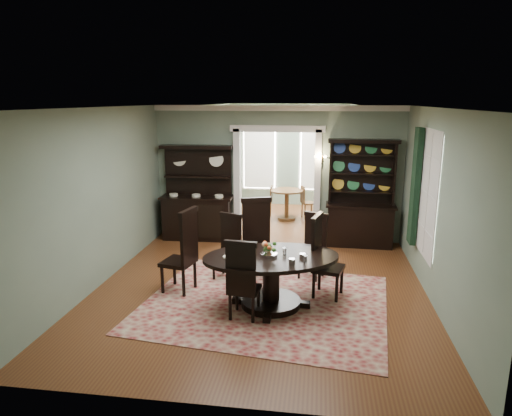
{
  "coord_description": "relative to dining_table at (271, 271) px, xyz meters",
  "views": [
    {
      "loc": [
        0.93,
        -7.06,
        3.13
      ],
      "look_at": [
        -0.14,
        0.6,
        1.28
      ],
      "focal_mm": 32.0,
      "sensor_mm": 36.0,
      "label": 1
    }
  ],
  "objects": [
    {
      "name": "wall_sconce",
      "position": [
        0.69,
        3.4,
        1.32
      ],
      "size": [
        0.27,
        0.21,
        0.21
      ],
      "color": "#AE712E",
      "rests_on": "back_wall_right"
    },
    {
      "name": "rug",
      "position": [
        -0.1,
        0.09,
        -0.56
      ],
      "size": [
        4.05,
        3.55,
        0.01
      ],
      "primitive_type": "cube",
      "rotation": [
        0.0,
        0.0,
        -0.12
      ],
      "color": "maroon",
      "rests_on": "floor"
    },
    {
      "name": "sideboard",
      "position": [
        -2.04,
        3.31,
        0.17
      ],
      "size": [
        1.64,
        0.63,
        2.13
      ],
      "rotation": [
        0.0,
        0.0,
        0.04
      ],
      "color": "black",
      "rests_on": "floor"
    },
    {
      "name": "welsh_dresser",
      "position": [
        1.59,
        3.31,
        0.27
      ],
      "size": [
        1.49,
        0.58,
        2.31
      ],
      "rotation": [
        0.0,
        0.0,
        -0.03
      ],
      "color": "black",
      "rests_on": "floor"
    },
    {
      "name": "chair_end_right",
      "position": [
        0.76,
        0.51,
        0.14
      ],
      "size": [
        0.58,
        0.6,
        1.35
      ],
      "rotation": [
        0.0,
        0.0,
        -1.82
      ],
      "color": "black",
      "rests_on": "rug"
    },
    {
      "name": "right_window",
      "position": [
        2.44,
        1.49,
        1.03
      ],
      "size": [
        0.15,
        1.47,
        2.12
      ],
      "color": "white",
      "rests_on": "wall_right"
    },
    {
      "name": "room",
      "position": [
        -0.26,
        0.6,
        1.01
      ],
      "size": [
        5.51,
        6.01,
        3.01
      ],
      "color": "brown",
      "rests_on": "ground"
    },
    {
      "name": "chair_end_left",
      "position": [
        -1.47,
        0.34,
        0.18
      ],
      "size": [
        0.6,
        0.62,
        1.42
      ],
      "rotation": [
        0.0,
        0.0,
        1.36
      ],
      "color": "black",
      "rests_on": "rug"
    },
    {
      "name": "parlor_chair_left",
      "position": [
        -0.67,
        5.37,
        -0.11
      ],
      "size": [
        0.37,
        0.37,
        0.87
      ],
      "rotation": [
        0.0,
        0.0,
        1.55
      ],
      "color": "#563218",
      "rests_on": "parlor_floor"
    },
    {
      "name": "dining_table",
      "position": [
        0.0,
        0.0,
        0.0
      ],
      "size": [
        2.37,
        2.37,
        0.82
      ],
      "rotation": [
        0.0,
        0.0,
        0.27
      ],
      "color": "black",
      "rests_on": "rug"
    },
    {
      "name": "centerpiece",
      "position": [
        -0.03,
        -0.02,
        0.31
      ],
      "size": [
        1.29,
        0.83,
        0.21
      ],
      "color": "silver",
      "rests_on": "dining_table"
    },
    {
      "name": "chair_far_mid",
      "position": [
        -0.38,
        1.25,
        0.18
      ],
      "size": [
        0.66,
        0.64,
        1.43
      ],
      "rotation": [
        0.0,
        0.0,
        3.47
      ],
      "color": "black",
      "rests_on": "rug"
    },
    {
      "name": "doorway_trim",
      "position": [
        -0.26,
        3.56,
        1.05
      ],
      "size": [
        2.08,
        0.25,
        2.57
      ],
      "color": "silver",
      "rests_on": "floor"
    },
    {
      "name": "parlor",
      "position": [
        -0.26,
        6.09,
        0.94
      ],
      "size": [
        3.51,
        3.5,
        3.01
      ],
      "color": "brown",
      "rests_on": "ground"
    },
    {
      "name": "parlor_table",
      "position": [
        -0.15,
        5.26,
        -0.05
      ],
      "size": [
        0.87,
        0.87,
        0.8
      ],
      "color": "#563218",
      "rests_on": "parlor_floor"
    },
    {
      "name": "parlor_chair_right",
      "position": [
        0.36,
        5.43,
        -0.09
      ],
      "size": [
        0.42,
        0.41,
        0.89
      ],
      "rotation": [
        0.0,
        0.0,
        -1.22
      ],
      "color": "#563218",
      "rests_on": "parlor_floor"
    },
    {
      "name": "chair_near",
      "position": [
        -0.36,
        -0.52,
        0.07
      ],
      "size": [
        0.5,
        0.47,
        1.23
      ],
      "rotation": [
        0.0,
        0.0,
        -0.1
      ],
      "color": "black",
      "rests_on": "rug"
    },
    {
      "name": "chair_far_right",
      "position": [
        0.62,
        1.34,
        0.04
      ],
      "size": [
        0.55,
        0.54,
        1.17
      ],
      "rotation": [
        0.0,
        0.0,
        2.77
      ],
      "color": "black",
      "rests_on": "rug"
    },
    {
      "name": "chair_far_left",
      "position": [
        -0.87,
        1.09,
        0.04
      ],
      "size": [
        0.54,
        0.53,
        1.17
      ],
      "rotation": [
        0.0,
        0.0,
        2.79
      ],
      "color": "black",
      "rests_on": "rug"
    }
  ]
}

